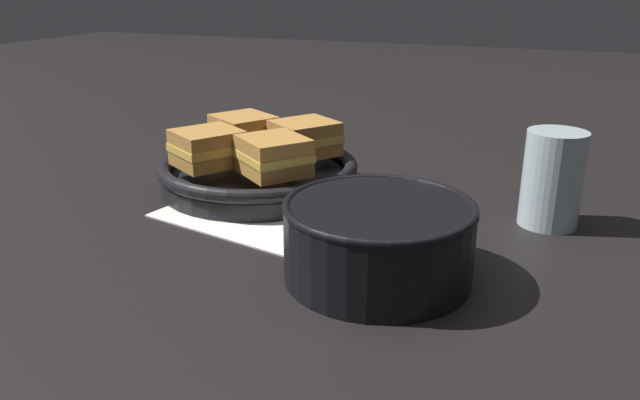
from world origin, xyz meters
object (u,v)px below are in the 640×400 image
soup_bowl (379,236)px  sandwich_far_left (305,138)px  sandwich_near_right (274,156)px  skillet (259,174)px  spoon (291,217)px  sandwich_near_left (207,148)px  drinking_glass (552,179)px  sandwich_far_right (244,132)px

soup_bowl → sandwich_far_left: sandwich_far_left is taller
sandwich_near_right → skillet: bearing=134.4°
sandwich_near_right → spoon: bearing=-47.1°
soup_bowl → skillet: (-0.23, 0.19, -0.02)m
sandwich_near_left → drinking_glass: 0.42m
skillet → sandwich_far_right: (-0.05, 0.05, 0.04)m
sandwich_near_right → sandwich_far_left: 0.09m
skillet → drinking_glass: drinking_glass is taller
sandwich_far_left → spoon: bearing=-73.2°
sandwich_near_right → drinking_glass: size_ratio=0.98×
spoon → soup_bowl: bearing=-5.4°
sandwich_far_right → skillet: bearing=-45.6°
skillet → sandwich_far_right: sandwich_far_right is taller
drinking_glass → skillet: bearing=-177.8°
spoon → sandwich_far_left: 0.16m
soup_bowl → spoon: 0.17m
sandwich_far_right → soup_bowl: bearing=-41.1°
drinking_glass → spoon: bearing=-158.6°
sandwich_far_left → sandwich_far_right: size_ratio=1.01×
soup_bowl → sandwich_far_right: bearing=138.9°
sandwich_far_right → drinking_glass: 0.42m
skillet → sandwich_far_left: size_ratio=2.46×
sandwich_far_right → drinking_glass: bearing=-4.6°
spoon → skillet: size_ratio=0.59×
sandwich_near_right → drinking_glass: (0.32, 0.06, -0.01)m
soup_bowl → sandwich_far_left: size_ratio=1.68×
sandwich_far_left → skillet: bearing=-135.6°
spoon → sandwich_near_left: 0.16m
sandwich_near_left → sandwich_near_right: size_ratio=0.98×
sandwich_far_left → sandwich_far_right: bearing=179.4°
soup_bowl → skillet: soup_bowl is taller
spoon → sandwich_near_left: sandwich_near_left is taller
sandwich_near_left → sandwich_far_left: 0.13m
soup_bowl → spoon: soup_bowl is taller
sandwich_near_left → sandwich_far_left: size_ratio=0.99×
spoon → skillet: bearing=163.5°
sandwich_far_right → drinking_glass: drinking_glass is taller
spoon → sandwich_far_right: bearing=163.7°
sandwich_near_right → soup_bowl: bearing=-38.5°
spoon → sandwich_near_right: sandwich_near_right is taller
sandwich_near_left → sandwich_near_right: same height
sandwich_near_left → sandwich_far_right: (0.00, 0.09, 0.00)m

